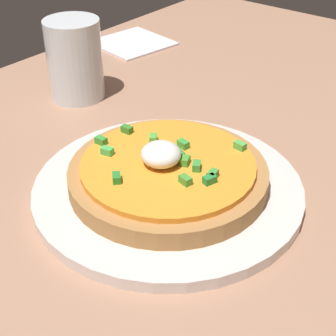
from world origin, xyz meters
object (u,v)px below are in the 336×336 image
at_px(plate, 168,188).
at_px(pizza, 168,173).
at_px(cup_near, 75,62).
at_px(napkin, 133,43).

height_order(plate, pizza, pizza).
height_order(pizza, cup_near, cup_near).
xyz_separation_m(plate, napkin, (0.31, 0.34, -0.00)).
height_order(cup_near, napkin, cup_near).
distance_m(pizza, napkin, 0.46).
bearing_deg(plate, pizza, 139.64).
xyz_separation_m(plate, pizza, (-0.00, 0.00, 0.02)).
bearing_deg(napkin, pizza, -133.09).
bearing_deg(cup_near, pizza, -112.30).
relative_size(pizza, napkin, 1.75).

